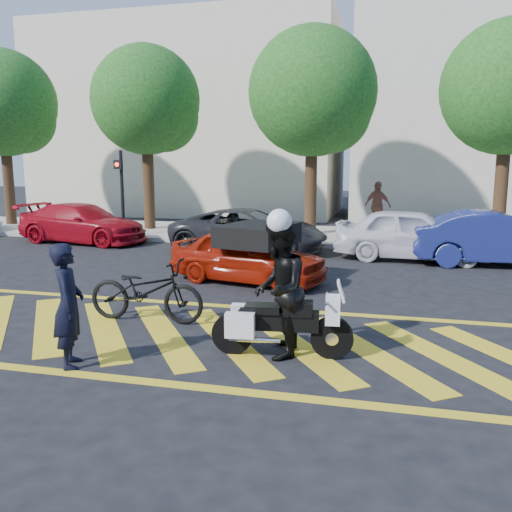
% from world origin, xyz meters
% --- Properties ---
extents(ground, '(90.00, 90.00, 0.00)m').
position_xyz_m(ground, '(0.00, 0.00, 0.00)').
color(ground, black).
rests_on(ground, ground).
extents(sidewalk, '(60.00, 5.00, 0.15)m').
position_xyz_m(sidewalk, '(0.00, 12.00, 0.07)').
color(sidewalk, '#9E998E').
rests_on(sidewalk, ground).
extents(crosswalk, '(12.33, 4.00, 0.01)m').
position_xyz_m(crosswalk, '(-0.04, 0.00, 0.00)').
color(crosswalk, gold).
rests_on(crosswalk, ground).
extents(building_left, '(16.00, 8.00, 10.00)m').
position_xyz_m(building_left, '(-8.00, 21.00, 5.00)').
color(building_left, beige).
rests_on(building_left, ground).
extents(tree_far_left, '(4.40, 4.40, 7.41)m').
position_xyz_m(tree_far_left, '(-12.87, 12.06, 5.05)').
color(tree_far_left, black).
rests_on(tree_far_left, ground).
extents(tree_left, '(4.20, 4.20, 7.26)m').
position_xyz_m(tree_left, '(-6.37, 12.06, 4.99)').
color(tree_left, black).
rests_on(tree_left, ground).
extents(tree_center, '(4.60, 4.60, 7.56)m').
position_xyz_m(tree_center, '(0.13, 12.06, 5.10)').
color(tree_center, black).
rests_on(tree_center, ground).
extents(tree_right, '(4.40, 4.40, 7.41)m').
position_xyz_m(tree_right, '(6.63, 12.06, 5.05)').
color(tree_right, black).
rests_on(tree_right, ground).
extents(signal_pole, '(0.28, 0.43, 3.20)m').
position_xyz_m(signal_pole, '(-6.50, 9.74, 1.92)').
color(signal_pole, black).
rests_on(signal_pole, ground).
extents(officer_bike, '(0.66, 0.75, 1.74)m').
position_xyz_m(officer_bike, '(-1.28, -1.64, 0.87)').
color(officer_bike, black).
rests_on(officer_bike, ground).
extents(bicycle, '(2.14, 0.77, 1.12)m').
position_xyz_m(bicycle, '(-1.19, 0.59, 0.56)').
color(bicycle, black).
rests_on(bicycle, ground).
extents(police_motorcycle, '(2.08, 0.70, 0.92)m').
position_xyz_m(police_motorcycle, '(1.46, -0.53, 0.50)').
color(police_motorcycle, black).
rests_on(police_motorcycle, ground).
extents(officer_moto, '(0.85, 1.04, 1.99)m').
position_xyz_m(officer_moto, '(1.44, -0.53, 1.00)').
color(officer_moto, black).
rests_on(officer_moto, ground).
extents(red_convertible, '(3.97, 2.32, 1.27)m').
position_xyz_m(red_convertible, '(-0.27, 4.08, 0.64)').
color(red_convertible, '#941606').
rests_on(red_convertible, ground).
extents(parked_left, '(4.89, 2.49, 1.36)m').
position_xyz_m(parked_left, '(-7.53, 8.76, 0.68)').
color(parked_left, '#A00917').
rests_on(parked_left, ground).
extents(parked_mid_left, '(4.96, 2.43, 1.36)m').
position_xyz_m(parked_mid_left, '(-1.36, 8.28, 0.68)').
color(parked_mid_left, black).
rests_on(parked_mid_left, ground).
extents(parked_mid_right, '(4.51, 2.06, 1.50)m').
position_xyz_m(parked_mid_right, '(3.56, 8.06, 0.75)').
color(parked_mid_right, silver).
rests_on(parked_mid_right, ground).
extents(parked_right, '(4.58, 1.86, 1.48)m').
position_xyz_m(parked_right, '(5.76, 7.80, 0.74)').
color(parked_right, navy).
rests_on(parked_right, ground).
extents(pedestrian_right, '(1.20, 0.93, 1.90)m').
position_xyz_m(pedestrian_right, '(2.39, 13.70, 1.10)').
color(pedestrian_right, brown).
rests_on(pedestrian_right, sidewalk).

